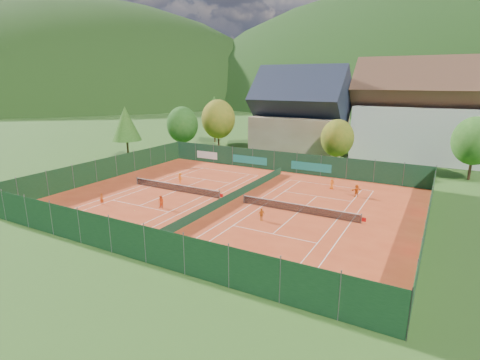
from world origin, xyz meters
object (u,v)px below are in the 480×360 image
object	(u,v)px
hotel_block_a	(418,116)
player_left_near	(102,199)
chalet	(300,118)
ball_hopper	(315,276)
player_left_far	(180,178)
player_right_near	(261,214)
player_left_mid	(161,202)
player_right_far_a	(332,184)
player_right_far_b	(357,191)

from	to	relation	value
hotel_block_a	player_left_near	distance (m)	52.56
chalet	ball_hopper	size ratio (longest dim) A/B	20.25
hotel_block_a	player_left_far	xyz separation A→B (m)	(-25.85, -32.68, -6.68)
player_left_near	player_right_near	bearing A→B (deg)	-9.27
player_left_mid	player_right_far_a	distance (m)	21.39
ball_hopper	player_right_far_b	size ratio (longest dim) A/B	0.52
player_right_far_b	player_left_mid	bearing A→B (deg)	-1.16
player_right_near	player_right_far_a	size ratio (longest dim) A/B	0.97
player_right_far_a	player_right_far_b	world-z (taller)	player_right_far_b
hotel_block_a	ball_hopper	size ratio (longest dim) A/B	27.00
player_left_near	player_right_near	world-z (taller)	player_right_near
chalet	hotel_block_a	distance (m)	19.94
player_left_mid	player_right_near	bearing A→B (deg)	6.76
player_left_near	player_right_far_a	distance (m)	27.59
hotel_block_a	player_right_near	world-z (taller)	hotel_block_a
player_left_mid	player_right_far_b	distance (m)	22.58
chalet	player_right_far_a	bearing A→B (deg)	-59.33
hotel_block_a	ball_hopper	xyz separation A→B (m)	(-2.08, -48.66, -6.83)
ball_hopper	player_right_far_b	world-z (taller)	player_right_far_b
ball_hopper	player_left_near	world-z (taller)	player_left_near
player_left_far	player_right_far_b	distance (m)	22.56
hotel_block_a	player_right_far_b	distance (m)	28.58
player_left_far	player_left_mid	bearing A→B (deg)	120.98
hotel_block_a	player_right_near	distance (m)	41.77
ball_hopper	player_right_far_b	distance (m)	21.21
player_right_near	player_right_far_a	world-z (taller)	player_right_far_a
player_left_mid	player_right_near	world-z (taller)	player_left_mid
ball_hopper	player_left_far	distance (m)	28.64
hotel_block_a	ball_hopper	distance (m)	49.18
ball_hopper	player_left_far	world-z (taller)	player_left_far
hotel_block_a	player_left_mid	bearing A→B (deg)	-117.00
player_left_near	player_left_mid	world-z (taller)	player_left_mid
player_right_far_a	player_left_far	bearing A→B (deg)	31.90
player_right_near	player_right_far_b	size ratio (longest dim) A/B	0.84
chalet	player_right_far_b	distance (m)	26.95
chalet	player_left_far	bearing A→B (deg)	-104.40
hotel_block_a	player_right_far_b	xyz separation A→B (m)	(-3.89, -27.53, -6.62)
player_right_near	player_right_far_b	xyz separation A→B (m)	(6.46, 12.38, 0.12)
ball_hopper	player_left_mid	size ratio (longest dim) A/B	0.56
hotel_block_a	player_left_far	distance (m)	42.19
player_left_mid	player_right_near	size ratio (longest dim) A/B	1.12
player_left_mid	player_right_far_a	bearing A→B (deg)	45.74
ball_hopper	chalet	bearing A→B (deg)	111.64
player_right_far_b	player_left_far	bearing A→B (deg)	-27.39
hotel_block_a	player_left_far	size ratio (longest dim) A/B	15.28
player_right_far_a	player_right_far_b	distance (m)	3.89
player_left_far	player_right_far_b	bearing A→B (deg)	-162.03
player_left_near	player_left_far	distance (m)	11.50
player_left_near	player_right_far_a	size ratio (longest dim) A/B	0.95
player_left_near	player_left_far	xyz separation A→B (m)	(2.14, 11.30, 0.08)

